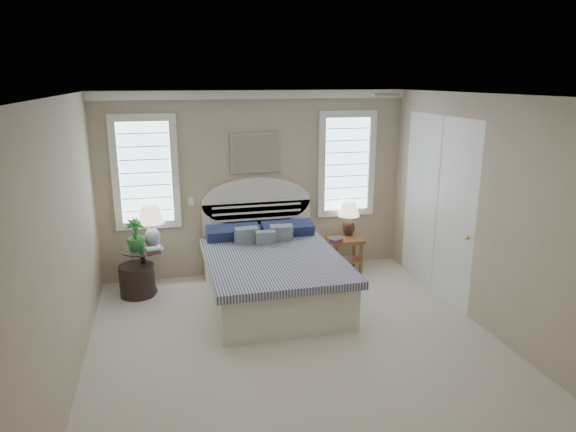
# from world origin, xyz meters

# --- Properties ---
(floor) EXTENTS (4.50, 5.00, 0.01)m
(floor) POSITION_xyz_m (0.00, 0.00, 0.00)
(floor) COLOR beige
(floor) RESTS_ON ground
(ceiling) EXTENTS (4.50, 5.00, 0.01)m
(ceiling) POSITION_xyz_m (0.00, 0.00, 2.70)
(ceiling) COLOR silver
(ceiling) RESTS_ON wall_back
(wall_back) EXTENTS (4.50, 0.02, 2.70)m
(wall_back) POSITION_xyz_m (0.00, 2.50, 1.35)
(wall_back) COLOR #C0A990
(wall_back) RESTS_ON floor
(wall_left) EXTENTS (0.02, 5.00, 2.70)m
(wall_left) POSITION_xyz_m (-2.25, 0.00, 1.35)
(wall_left) COLOR #C0A990
(wall_left) RESTS_ON floor
(wall_right) EXTENTS (0.02, 5.00, 2.70)m
(wall_right) POSITION_xyz_m (2.25, 0.00, 1.35)
(wall_right) COLOR #C0A990
(wall_right) RESTS_ON floor
(crown_molding) EXTENTS (4.50, 0.08, 0.12)m
(crown_molding) POSITION_xyz_m (0.00, 2.46, 2.64)
(crown_molding) COLOR white
(crown_molding) RESTS_ON wall_back
(hvac_vent) EXTENTS (0.30, 0.20, 0.02)m
(hvac_vent) POSITION_xyz_m (1.20, 0.80, 2.68)
(hvac_vent) COLOR #B2B2B2
(hvac_vent) RESTS_ON ceiling
(switch_plate) EXTENTS (0.08, 0.01, 0.12)m
(switch_plate) POSITION_xyz_m (-0.95, 2.48, 1.15)
(switch_plate) COLOR white
(switch_plate) RESTS_ON wall_back
(window_left) EXTENTS (0.90, 0.06, 1.60)m
(window_left) POSITION_xyz_m (-1.55, 2.48, 1.60)
(window_left) COLOR silver
(window_left) RESTS_ON wall_back
(window_right) EXTENTS (0.90, 0.06, 1.60)m
(window_right) POSITION_xyz_m (1.40, 2.48, 1.60)
(window_right) COLOR silver
(window_right) RESTS_ON wall_back
(painting) EXTENTS (0.74, 0.04, 0.58)m
(painting) POSITION_xyz_m (0.00, 2.46, 1.82)
(painting) COLOR silver
(painting) RESTS_ON wall_back
(closet_door) EXTENTS (0.02, 1.80, 2.40)m
(closet_door) POSITION_xyz_m (2.23, 1.20, 1.20)
(closet_door) COLOR white
(closet_door) RESTS_ON floor
(bed) EXTENTS (1.72, 2.28, 1.47)m
(bed) POSITION_xyz_m (0.00, 1.46, 0.39)
(bed) COLOR silver
(bed) RESTS_ON floor
(side_table_left) EXTENTS (0.56, 0.56, 0.63)m
(side_table_left) POSITION_xyz_m (-1.65, 2.05, 0.39)
(side_table_left) COLOR black
(side_table_left) RESTS_ON floor
(nightstand_right) EXTENTS (0.50, 0.40, 0.53)m
(nightstand_right) POSITION_xyz_m (1.30, 2.15, 0.39)
(nightstand_right) COLOR brown
(nightstand_right) RESTS_ON floor
(floor_pot) EXTENTS (0.62, 0.62, 0.43)m
(floor_pot) POSITION_xyz_m (-1.75, 1.98, 0.21)
(floor_pot) COLOR black
(floor_pot) RESTS_ON floor
(lamp_left) EXTENTS (0.45, 0.45, 0.58)m
(lamp_left) POSITION_xyz_m (-1.51, 2.13, 0.98)
(lamp_left) COLOR white
(lamp_left) RESTS_ON side_table_left
(lamp_right) EXTENTS (0.42, 0.42, 0.53)m
(lamp_right) POSITION_xyz_m (1.39, 2.29, 0.85)
(lamp_right) COLOR black
(lamp_right) RESTS_ON nightstand_right
(potted_plant) EXTENTS (0.28, 0.28, 0.43)m
(potted_plant) POSITION_xyz_m (-1.72, 2.01, 0.85)
(potted_plant) COLOR #356F2C
(potted_plant) RESTS_ON side_table_left
(books_left) EXTENTS (0.21, 0.16, 0.08)m
(books_left) POSITION_xyz_m (-1.50, 1.83, 0.67)
(books_left) COLOR maroon
(books_left) RESTS_ON side_table_left
(books_right) EXTENTS (0.20, 0.18, 0.05)m
(books_right) POSITION_xyz_m (1.10, 2.00, 0.55)
(books_right) COLOR maroon
(books_right) RESTS_ON nightstand_right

